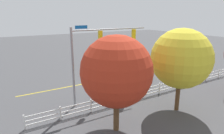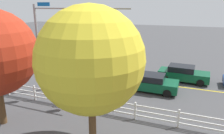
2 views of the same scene
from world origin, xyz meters
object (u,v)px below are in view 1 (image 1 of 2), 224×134
(car_0, at_px, (130,66))
(car_2, at_px, (159,62))
(pedestrian, at_px, (96,89))
(tree_1, at_px, (181,59))
(tree_0, at_px, (116,71))
(car_1, at_px, (131,75))

(car_0, distance_m, car_2, 5.66)
(car_0, bearing_deg, car_2, 2.88)
(pedestrian, bearing_deg, tree_1, 172.10)
(car_0, xyz_separation_m, tree_0, (9.70, 11.79, 3.63))
(car_2, bearing_deg, car_0, -178.96)
(car_0, bearing_deg, pedestrian, -141.54)
(car_2, relative_size, pedestrian, 2.73)
(car_1, xyz_separation_m, car_2, (-8.05, -3.47, -0.04))
(car_2, bearing_deg, car_1, -155.73)
(pedestrian, xyz_separation_m, tree_0, (1.16, 5.67, 3.42))
(tree_0, bearing_deg, car_0, -129.43)
(car_1, bearing_deg, tree_0, 48.89)
(car_0, relative_size, tree_1, 0.66)
(car_0, relative_size, tree_0, 0.68)
(car_2, bearing_deg, tree_0, -141.51)
(car_2, bearing_deg, pedestrian, -155.68)
(car_0, distance_m, car_1, 4.20)
(car_1, distance_m, tree_0, 11.68)
(car_0, relative_size, car_2, 1.00)
(tree_0, height_order, tree_1, tree_1)
(car_0, height_order, car_1, car_0)
(car_1, distance_m, tree_1, 9.35)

